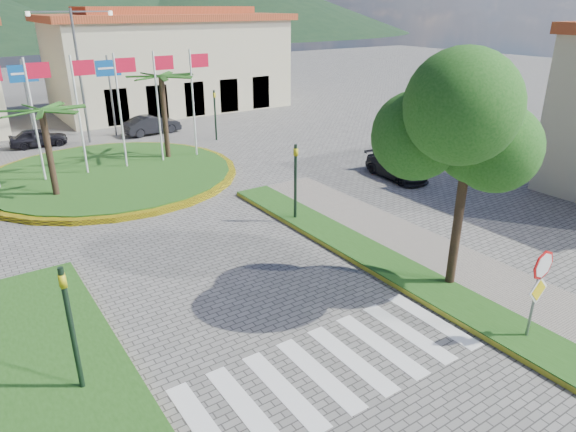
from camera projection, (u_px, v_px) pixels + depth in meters
sidewalk_right at (549, 324)px, 14.00m from camera, size 4.00×28.00×0.15m
verge_right at (524, 339)px, 13.37m from camera, size 1.60×28.00×0.18m
median_left at (24, 427)px, 10.57m from camera, size 5.00×14.00×0.18m
crosswalk at (331, 367)px, 12.45m from camera, size 8.00×3.00×0.01m
roundabout_island at (111, 174)px, 26.16m from camera, size 12.70×12.70×6.00m
stop_sign at (539, 281)px, 12.75m from camera, size 0.80×0.11×2.65m
deciduous_tree at (471, 122)px, 14.09m from camera, size 3.60×3.60×6.80m
traffic_light_left at (70, 320)px, 10.92m from camera, size 0.15×0.18×3.20m
traffic_light_right at (295, 176)px, 20.16m from camera, size 0.15×0.18×3.20m
traffic_light_far at (215, 110)px, 32.69m from camera, size 0.18×0.15×3.20m
direction_sign_west at (26, 88)px, 30.70m from camera, size 1.60×0.14×5.20m
direction_sign_east at (110, 82)px, 33.30m from camera, size 1.60×0.14×5.20m
street_lamp_centre at (79, 70)px, 31.15m from camera, size 4.80×0.16×8.00m
building_right at (170, 61)px, 42.17m from camera, size 19.08×9.54×8.05m
hill_far_east at (237, 2)px, 145.58m from camera, size 120.00×120.00×18.00m
car_dark_a at (38, 137)px, 31.72m from camera, size 3.40×1.58×1.13m
car_dark_b at (152, 125)px, 34.79m from camera, size 3.91×1.64×1.26m
car_side_right at (396, 167)px, 25.97m from camera, size 1.90×3.92×1.10m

